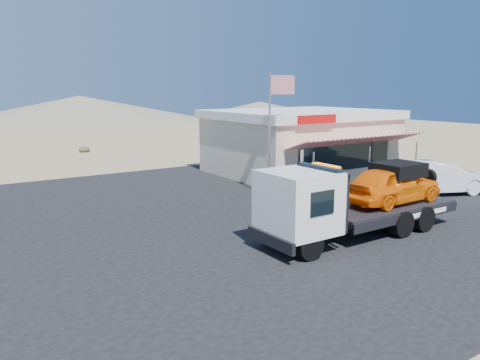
# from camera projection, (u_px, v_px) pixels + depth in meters

# --- Properties ---
(ground) EXTENTS (120.00, 120.00, 0.00)m
(ground) POSITION_uv_depth(u_px,v_px,m) (240.00, 237.00, 16.85)
(ground) COLOR #9E865A
(ground) RESTS_ON ground
(asphalt_lot) EXTENTS (32.00, 24.00, 0.02)m
(asphalt_lot) POSITION_uv_depth(u_px,v_px,m) (240.00, 211.00, 20.38)
(asphalt_lot) COLOR black
(asphalt_lot) RESTS_ON ground
(tow_truck) EXTENTS (8.19, 2.43, 2.74)m
(tow_truck) POSITION_uv_depth(u_px,v_px,m) (357.00, 196.00, 16.66)
(tow_truck) COLOR black
(tow_truck) RESTS_ON asphalt_lot
(white_sedan) EXTENTS (5.31, 3.53, 1.65)m
(white_sedan) POSITION_uv_depth(u_px,v_px,m) (438.00, 178.00, 23.48)
(white_sedan) COLOR silver
(white_sedan) RESTS_ON asphalt_lot
(jerky_store) EXTENTS (10.40, 9.97, 3.90)m
(jerky_store) POSITION_uv_depth(u_px,v_px,m) (300.00, 141.00, 29.50)
(jerky_store) COLOR #C1AF91
(jerky_store) RESTS_ON asphalt_lot
(flagpole) EXTENTS (1.55, 0.10, 6.00)m
(flagpole) POSITION_uv_depth(u_px,v_px,m) (273.00, 120.00, 22.48)
(flagpole) COLOR #99999E
(flagpole) RESTS_ON asphalt_lot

